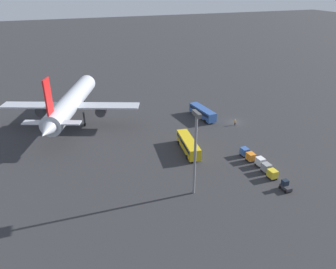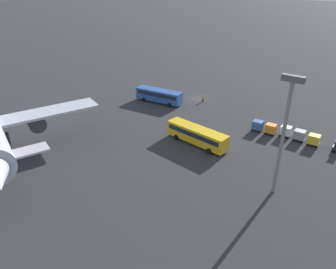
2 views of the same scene
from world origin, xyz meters
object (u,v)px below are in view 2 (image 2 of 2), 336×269
(cargo_cart_yellow, at_px, (314,139))
(cargo_cart_grey, at_px, (300,135))
(cargo_cart_white, at_px, (286,131))
(cargo_cart_orange, at_px, (271,129))
(shuttle_bus_far, at_px, (197,134))
(shuttle_bus_near, at_px, (159,95))
(cargo_cart_blue, at_px, (258,125))
(worker_person, at_px, (203,98))

(cargo_cart_yellow, bearing_deg, cargo_cart_grey, -7.45)
(cargo_cart_grey, xyz_separation_m, cargo_cart_white, (2.63, -0.25, 0.00))
(cargo_cart_yellow, height_order, cargo_cart_orange, same)
(cargo_cart_grey, bearing_deg, shuttle_bus_far, 39.18)
(shuttle_bus_near, bearing_deg, cargo_cart_orange, 172.04)
(cargo_cart_yellow, height_order, cargo_cart_blue, same)
(shuttle_bus_near, xyz_separation_m, worker_person, (-8.32, -6.43, -1.00))
(cargo_cart_orange, height_order, cargo_cart_blue, same)
(cargo_cart_blue, bearing_deg, cargo_cart_yellow, -179.15)
(shuttle_bus_near, bearing_deg, cargo_cart_white, 173.70)
(worker_person, relative_size, cargo_cart_yellow, 0.84)
(shuttle_bus_near, relative_size, cargo_cart_blue, 5.64)
(shuttle_bus_near, bearing_deg, cargo_cart_yellow, 172.77)
(cargo_cart_white, distance_m, cargo_cart_orange, 2.75)
(shuttle_bus_far, bearing_deg, cargo_cart_white, -127.46)
(cargo_cart_grey, bearing_deg, cargo_cart_yellow, 172.55)
(shuttle_bus_far, xyz_separation_m, worker_person, (9.70, -18.93, -1.02))
(shuttle_bus_far, distance_m, worker_person, 21.30)
(cargo_cart_white, bearing_deg, shuttle_bus_far, 45.33)
(worker_person, xyz_separation_m, cargo_cart_grey, (-24.55, 6.84, 0.32))
(worker_person, distance_m, cargo_cart_orange, 20.64)
(cargo_cart_blue, bearing_deg, worker_person, -23.79)
(worker_person, bearing_deg, cargo_cart_grey, 164.44)
(cargo_cart_grey, bearing_deg, cargo_cart_orange, 5.75)
(cargo_cart_yellow, distance_m, cargo_cart_white, 5.30)
(cargo_cart_grey, bearing_deg, cargo_cart_blue, 3.63)
(shuttle_bus_near, bearing_deg, shuttle_bus_far, 139.23)
(shuttle_bus_near, height_order, cargo_cart_yellow, shuttle_bus_near)
(cargo_cart_grey, distance_m, cargo_cart_orange, 5.29)
(shuttle_bus_near, xyz_separation_m, cargo_cart_grey, (-32.87, 0.41, -0.68))
(shuttle_bus_near, relative_size, cargo_cart_grey, 5.64)
(shuttle_bus_far, relative_size, cargo_cart_grey, 6.04)
(shuttle_bus_near, bearing_deg, cargo_cart_blue, 171.90)
(worker_person, xyz_separation_m, cargo_cart_orange, (-19.28, 7.37, 0.32))
(shuttle_bus_near, xyz_separation_m, cargo_cart_yellow, (-35.50, 0.75, -0.68))
(worker_person, relative_size, cargo_cart_grey, 0.84)
(worker_person, relative_size, cargo_cart_blue, 0.84)
(worker_person, bearing_deg, cargo_cart_white, 163.28)
(cargo_cart_white, height_order, cargo_cart_orange, same)
(shuttle_bus_near, height_order, worker_person, shuttle_bus_near)
(shuttle_bus_near, height_order, cargo_cart_orange, shuttle_bus_near)
(cargo_cart_white, xyz_separation_m, cargo_cart_orange, (2.63, 0.78, 0.00))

